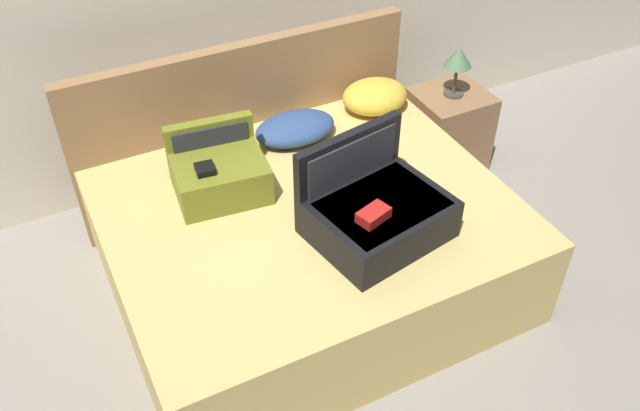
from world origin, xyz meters
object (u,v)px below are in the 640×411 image
at_px(hard_case_large, 376,211).
at_px(table_lamp, 458,59).
at_px(hard_case_medium, 219,172).
at_px(pillow_near_headboard, 295,128).
at_px(bed, 309,246).
at_px(nightstand, 448,131).
at_px(pillow_center_head, 375,96).

height_order(hard_case_large, table_lamp, hard_case_large).
bearing_deg(hard_case_medium, pillow_near_headboard, 31.29).
bearing_deg(bed, nightstand, 23.81).
relative_size(hard_case_medium, pillow_near_headboard, 1.06).
relative_size(pillow_near_headboard, nightstand, 0.86).
bearing_deg(pillow_center_head, bed, -139.79).
bearing_deg(hard_case_large, pillow_center_head, 49.37).
bearing_deg(nightstand, pillow_center_head, 172.75).
distance_m(hard_case_medium, pillow_near_headboard, 0.59).
xyz_separation_m(hard_case_medium, pillow_center_head, (1.08, 0.31, -0.03)).
relative_size(bed, table_lamp, 6.19).
distance_m(bed, table_lamp, 1.46).
bearing_deg(pillow_near_headboard, pillow_center_head, 6.61).
bearing_deg(bed, pillow_center_head, 40.21).
xyz_separation_m(bed, hard_case_medium, (-0.34, 0.31, 0.39)).
bearing_deg(hard_case_large, table_lamp, 28.55).
xyz_separation_m(hard_case_large, pillow_center_head, (0.54, 0.92, -0.04)).
height_order(hard_case_medium, pillow_center_head, hard_case_medium).
bearing_deg(table_lamp, pillow_near_headboard, 179.82).
height_order(hard_case_large, nightstand, hard_case_large).
distance_m(hard_case_large, pillow_center_head, 1.07).
bearing_deg(bed, pillow_near_headboard, 71.20).
bearing_deg(pillow_center_head, pillow_near_headboard, -173.39).
distance_m(hard_case_large, pillow_near_headboard, 0.86).
bearing_deg(pillow_center_head, table_lamp, -7.25).
bearing_deg(bed, hard_case_medium, 137.66).
relative_size(hard_case_large, pillow_center_head, 1.73).
height_order(pillow_near_headboard, pillow_center_head, pillow_center_head).
relative_size(pillow_near_headboard, table_lamp, 1.45).
distance_m(bed, hard_case_medium, 0.60).
relative_size(nightstand, table_lamp, 1.70).
height_order(hard_case_medium, table_lamp, hard_case_medium).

